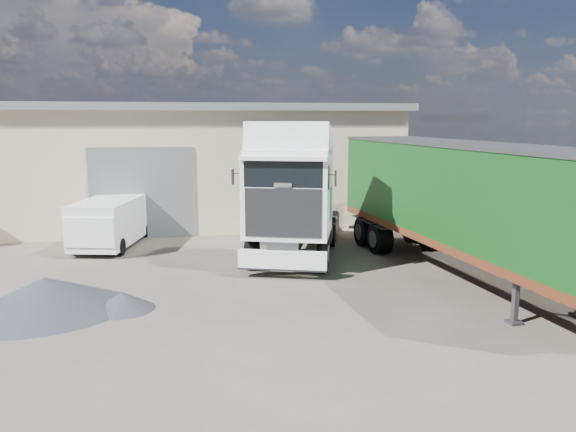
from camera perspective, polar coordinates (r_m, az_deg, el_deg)
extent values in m
plane|color=#272420|center=(13.38, -8.05, -10.77)|extent=(120.00, 120.00, 0.00)
cube|color=beige|center=(29.10, -21.86, 4.87)|extent=(30.00, 12.00, 5.00)
cube|color=#575A5C|center=(29.02, -22.20, 10.09)|extent=(30.60, 12.60, 0.30)
cube|color=#575A5C|center=(22.72, -14.59, 2.26)|extent=(4.00, 0.08, 3.60)
cube|color=#575A5C|center=(29.03, -22.23, 10.48)|extent=(30.60, 0.40, 0.15)
cube|color=brown|center=(22.36, 21.77, 0.33)|extent=(0.35, 26.00, 2.50)
cylinder|color=black|center=(17.51, -0.10, -3.81)|extent=(2.76, 1.86, 1.09)
cylinder|color=black|center=(21.00, 1.28, -1.49)|extent=(2.80, 1.88, 1.09)
cylinder|color=black|center=(22.41, 1.72, -0.77)|extent=(2.80, 1.88, 1.09)
cube|color=#2D2D30|center=(19.83, 0.91, -1.05)|extent=(3.10, 6.74, 0.31)
cube|color=silver|center=(16.56, -0.58, -4.54)|extent=(2.57, 1.10, 0.57)
cube|color=silver|center=(17.52, 0.06, 2.20)|extent=(3.21, 3.08, 2.53)
cube|color=black|center=(16.42, -0.51, 0.31)|extent=(2.17, 0.80, 1.44)
cube|color=black|center=(16.29, -0.50, 4.26)|extent=(2.21, 0.81, 0.77)
cube|color=silver|center=(17.58, 0.16, 7.54)|extent=(3.07, 2.73, 1.27)
cube|color=#0D6145|center=(18.19, -3.80, 1.56)|extent=(0.26, 0.74, 1.13)
cube|color=#0D6145|center=(17.84, 4.37, 1.39)|extent=(0.26, 0.74, 1.13)
cylinder|color=#2D2D30|center=(21.10, 1.36, 0.21)|extent=(1.44, 1.44, 0.12)
cube|color=#2D2D30|center=(14.06, 22.10, -8.02)|extent=(0.32, 0.32, 1.10)
cylinder|color=black|center=(20.98, 11.10, -1.74)|extent=(2.62, 1.24, 1.06)
cube|color=#2D2D30|center=(17.46, 17.02, -3.10)|extent=(1.68, 12.01, 0.35)
cube|color=#512812|center=(17.40, 17.07, -2.05)|extent=(3.37, 12.13, 0.24)
cube|color=black|center=(17.17, 17.31, 2.59)|extent=(3.37, 12.13, 2.60)
cube|color=#2D2D30|center=(17.06, 17.54, 6.98)|extent=(3.44, 12.19, 0.08)
cylinder|color=black|center=(20.56, -18.77, -2.96)|extent=(1.89, 1.03, 0.62)
cylinder|color=black|center=(23.30, -16.11, -1.34)|extent=(1.89, 1.03, 0.62)
cube|color=silver|center=(21.80, -17.45, -0.37)|extent=(2.75, 4.59, 1.59)
cube|color=silver|center=(20.18, -19.16, -1.40)|extent=(1.88, 1.23, 1.03)
cube|color=black|center=(20.27, -19.05, 0.13)|extent=(1.60, 0.46, 0.56)
cone|color=black|center=(15.07, -23.37, -7.34)|extent=(5.63, 5.63, 0.89)
cone|color=black|center=(14.70, -16.43, -8.25)|extent=(2.11, 2.11, 0.44)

